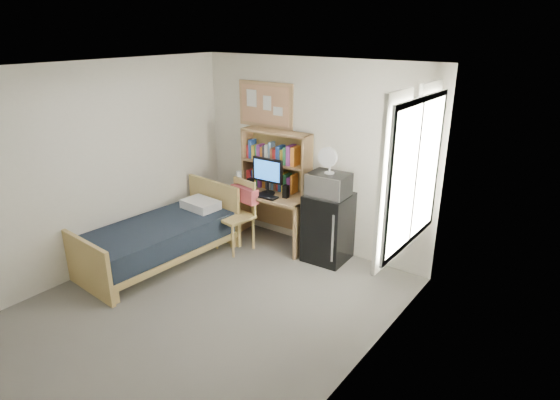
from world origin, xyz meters
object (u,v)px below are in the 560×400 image
Objects in this scene: microwave at (329,184)px; desk at (270,217)px; bulletin_board at (266,105)px; desk_chair at (234,216)px; bed at (159,243)px; monitor at (268,176)px; desk_fan at (330,162)px; mini_fridge at (328,227)px; speaker_left at (251,184)px; speaker_right at (286,192)px.

desk is at bearing 177.83° from microwave.
microwave is at bearing -13.28° from bulletin_board.
bed is (-0.55, -0.89, -0.23)m from desk_chair.
monitor is (0.32, -0.37, -0.90)m from bulletin_board.
desk_fan is at bearing 1.84° from monitor.
desk is at bearing 177.83° from desk_fan.
mini_fridge is 5.39× the size of speaker_left.
bed is 11.45× the size of speaker_left.
desk_fan reaches higher than desk_chair.
desk_chair is 1.57m from desk_fan.
bulletin_board reaches higher than mini_fridge.
microwave reaches higher than mini_fridge.
bulletin_board is 0.95× the size of desk_chair.
desk_chair is at bearing -121.06° from desk.
speaker_left is 0.60m from speaker_right.
desk_chair is 0.72m from monitor.
desk_chair is 0.54m from speaker_left.
bulletin_board is at bearing 127.88° from monitor.
bed is 1.51m from speaker_left.
monitor is 0.34m from speaker_right.
mini_fridge is 1.09m from monitor.
speaker_right reaches higher than desk.
desk_fan is at bearing 42.08° from bed.
bed is at bearing -144.67° from desk_fan.
speaker_left reaches higher than mini_fridge.
desk_fan is (1.24, 0.09, 0.52)m from speaker_left.
bed is 2.49m from desk_fan.
monitor is 1.63× the size of desk_fan.
bed is (-1.75, -1.41, -0.19)m from mini_fridge.
bed is 3.91× the size of microwave.
bulletin_board is 5.49× the size of speaker_left.
desk_fan is at bearing 2.70° from speaker_right.
mini_fridge is at bearing -12.42° from bulletin_board.
monitor is 1.01× the size of microwave.
bulletin_board is 0.77× the size of desk.
monitor reaches higher than mini_fridge.
desk_chair is (0.05, -0.79, -1.42)m from bulletin_board.
speaker_right is at bearing -11.31° from desk.
desk_fan is at bearing 0.00° from microwave.
speaker_left is (-0.30, -0.07, 0.47)m from desk.
desk_fan is (1.20, 0.50, 0.87)m from desk_chair.
desk_fan reaches higher than bed.
speaker_right is 0.82m from desk_fan.
speaker_left is (-0.03, 0.41, 0.35)m from desk_chair.
mini_fridge is 0.47× the size of bed.
bulletin_board is 1.28m from speaker_right.
speaker_right is (0.30, -0.05, 0.47)m from desk.
mini_fridge is 1.84× the size of microwave.
speaker_left is at bearing -178.03° from mini_fridge.
bed is at bearing -132.74° from speaker_right.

